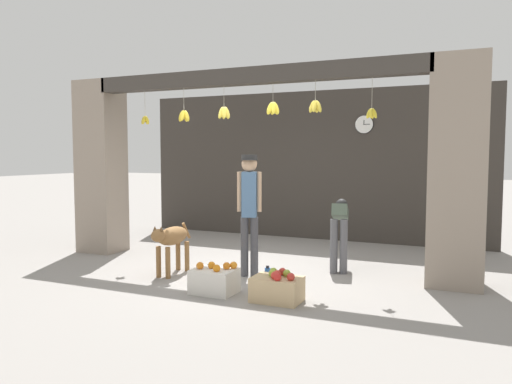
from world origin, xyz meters
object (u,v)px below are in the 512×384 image
(shopkeeper, at_px, (249,204))
(wall_clock, at_px, (364,124))
(dog, at_px, (171,239))
(water_bottle, at_px, (268,278))
(fruit_crate_oranges, at_px, (214,280))
(fruit_crate_apples, at_px, (277,288))
(worker_stooping, at_px, (340,225))

(shopkeeper, xyz_separation_m, wall_clock, (0.89, 3.33, 1.27))
(dog, bearing_deg, shopkeeper, 109.79)
(shopkeeper, relative_size, water_bottle, 5.77)
(shopkeeper, distance_m, fruit_crate_oranges, 1.29)
(water_bottle, bearing_deg, fruit_crate_oranges, -139.34)
(fruit_crate_apples, xyz_separation_m, wall_clock, (0.09, 4.30, 2.13))
(water_bottle, bearing_deg, shopkeeper, 134.19)
(shopkeeper, bearing_deg, fruit_crate_apples, 112.04)
(shopkeeper, height_order, worker_stooping, shopkeeper)
(dog, distance_m, fruit_crate_apples, 1.98)
(wall_clock, bearing_deg, water_bottle, -96.00)
(shopkeeper, bearing_deg, wall_clock, -122.68)
(dog, xyz_separation_m, fruit_crate_oranges, (1.02, -0.58, -0.36))
(water_bottle, xyz_separation_m, wall_clock, (0.40, 3.84, 2.15))
(fruit_crate_apples, height_order, water_bottle, fruit_crate_apples)
(shopkeeper, distance_m, water_bottle, 1.13)
(dog, relative_size, water_bottle, 3.15)
(shopkeeper, relative_size, wall_clock, 4.80)
(fruit_crate_oranges, bearing_deg, dog, 150.28)
(fruit_crate_oranges, bearing_deg, water_bottle, 40.66)
(dog, bearing_deg, wall_clock, 152.55)
(worker_stooping, bearing_deg, fruit_crate_oranges, -132.20)
(dog, height_order, wall_clock, wall_clock)
(dog, height_order, fruit_crate_apples, dog)
(dog, height_order, worker_stooping, worker_stooping)
(shopkeeper, bearing_deg, fruit_crate_oranges, 69.97)
(fruit_crate_apples, bearing_deg, shopkeeper, 129.75)
(shopkeeper, relative_size, fruit_crate_apples, 3.02)
(fruit_crate_apples, relative_size, water_bottle, 1.91)
(dog, xyz_separation_m, wall_clock, (1.95, 3.71, 1.77))
(fruit_crate_oranges, height_order, water_bottle, fruit_crate_oranges)
(worker_stooping, relative_size, water_bottle, 3.46)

